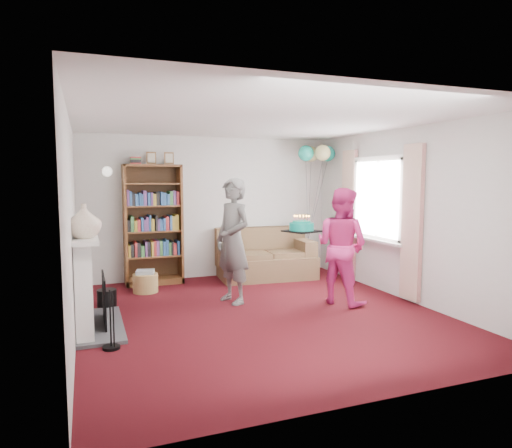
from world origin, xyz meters
name	(u,v)px	position (x,y,z in m)	size (l,w,h in m)	color
ground	(261,314)	(0.00, 0.00, 0.00)	(5.00, 5.00, 0.00)	black
wall_back	(210,207)	(0.00, 2.51, 1.25)	(4.50, 0.02, 2.50)	silver
wall_left	(71,226)	(-2.26, 0.00, 1.25)	(0.02, 5.00, 2.50)	silver
wall_right	(406,214)	(2.26, 0.00, 1.25)	(0.02, 5.00, 2.50)	silver
ceiling	(261,120)	(0.00, 0.00, 2.50)	(4.50, 5.00, 0.01)	white
fireplace	(90,286)	(-2.09, 0.19, 0.51)	(0.55, 1.80, 1.12)	#3F3F42
window_bay	(378,214)	(2.21, 0.60, 1.20)	(0.14, 2.02, 2.20)	white
wall_sconce	(107,171)	(-1.75, 2.36, 1.88)	(0.16, 0.23, 0.16)	gold
bookcase	(153,226)	(-1.05, 2.30, 0.98)	(0.95, 0.42, 2.21)	#472B14
sofa	(265,259)	(0.89, 2.07, 0.33)	(1.66, 0.88, 0.88)	brown
wicker_basket	(145,282)	(-1.26, 1.72, 0.16)	(0.39, 0.39, 0.35)	#A5854D
person_striped	(233,241)	(-0.16, 0.69, 0.89)	(0.65, 0.43, 1.78)	black
person_magenta	(341,246)	(1.27, 0.13, 0.82)	(0.80, 0.62, 1.64)	#D42A79
birthday_cake	(302,227)	(0.63, 0.09, 1.12)	(0.40, 0.40, 0.22)	black
balloons	(317,154)	(1.90, 2.07, 2.22)	(0.72, 0.72, 1.70)	#3F3F3F
mantel_vase	(84,221)	(-2.12, -0.15, 1.31)	(0.36, 0.36, 0.37)	beige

